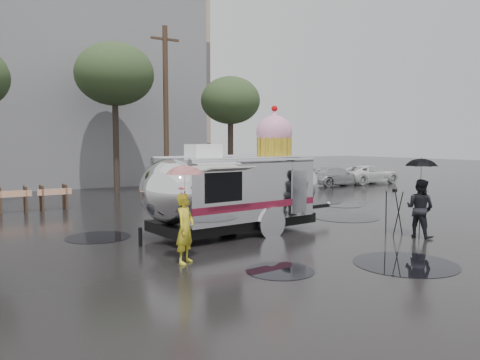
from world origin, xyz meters
TOP-DOWN VIEW (x-y plane):
  - ground at (0.00, 0.00)m, footprint 120.00×120.00m
  - puddles at (1.77, 0.67)m, footprint 12.54×9.87m
  - grey_building at (-4.00, 24.00)m, footprint 22.00×12.00m
  - utility_pole at (2.50, 14.00)m, footprint 1.60×0.28m
  - tree_mid at (0.00, 15.00)m, footprint 4.20×4.20m
  - tree_right at (6.00, 13.00)m, footprint 3.36×3.36m
  - barricade_row at (-5.55, 9.96)m, footprint 4.30×0.80m
  - parked_cars at (11.78, 12.00)m, footprint 13.20×1.90m
  - airstream_trailer at (-0.07, 1.90)m, footprint 7.38×3.33m
  - person_left at (-2.91, -0.64)m, footprint 0.68×0.66m
  - umbrella_pink at (-2.91, -0.64)m, footprint 1.04×1.04m
  - person_right at (4.09, -1.44)m, footprint 0.61×0.88m
  - umbrella_black at (4.09, -1.44)m, footprint 1.12×1.12m
  - tripod at (3.76, -0.79)m, footprint 0.53×0.56m

SIDE VIEW (x-z plane):
  - ground at x=0.00m, z-range 0.00..0.00m
  - puddles at x=1.77m, z-range 0.00..0.01m
  - barricade_row at x=-5.55m, z-range 0.02..1.02m
  - parked_cars at x=11.78m, z-range -0.03..1.47m
  - tripod at x=3.76m, z-range 0.10..1.47m
  - person_left at x=-2.91m, z-range 0.00..1.59m
  - person_right at x=4.09m, z-range 0.00..1.68m
  - airstream_trailer at x=-0.07m, z-range -0.60..3.39m
  - umbrella_pink at x=-2.91m, z-range 0.77..3.03m
  - umbrella_black at x=4.09m, z-range 0.77..3.09m
  - utility_pole at x=2.50m, z-range 0.12..9.12m
  - tree_right at x=6.00m, z-range 1.85..8.27m
  - tree_mid at x=0.00m, z-range 2.33..10.35m
  - grey_building at x=-4.00m, z-range 0.00..13.00m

